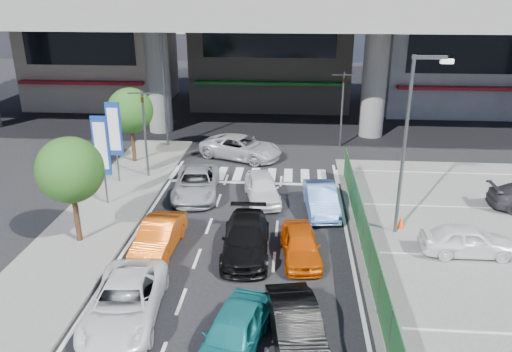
# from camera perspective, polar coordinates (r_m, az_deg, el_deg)

# --- Properties ---
(ground) EXTENTS (120.00, 120.00, 0.00)m
(ground) POSITION_cam_1_polar(r_m,az_deg,el_deg) (18.36, -3.52, -14.34)
(ground) COLOR black
(ground) RESTS_ON ground
(sidewalk_left) EXTENTS (4.00, 30.00, 0.12)m
(sidewalk_left) POSITION_cam_1_polar(r_m,az_deg,el_deg) (23.47, -19.45, -7.01)
(sidewalk_left) COLOR #60605D
(sidewalk_left) RESTS_ON ground
(fence_run) EXTENTS (0.16, 22.00, 1.80)m
(fence_run) POSITION_cam_1_polar(r_m,az_deg,el_deg) (18.80, 13.36, -10.73)
(fence_run) COLOR #1F5B29
(fence_run) RESTS_ON ground
(expressway) EXTENTS (64.00, 14.00, 10.75)m
(expressway) POSITION_cam_1_polar(r_m,az_deg,el_deg) (36.93, 1.03, 18.13)
(expressway) COLOR slate
(expressway) RESTS_ON ground
(building_west) EXTENTS (12.00, 10.90, 13.00)m
(building_west) POSITION_cam_1_polar(r_m,az_deg,el_deg) (50.39, -17.41, 15.40)
(building_west) COLOR #ADA28B
(building_west) RESTS_ON ground
(building_center) EXTENTS (14.00, 10.90, 15.00)m
(building_center) POSITION_cam_1_polar(r_m,az_deg,el_deg) (47.94, 1.87, 17.26)
(building_center) COLOR gray
(building_center) RESTS_ON ground
(building_east) EXTENTS (12.00, 10.90, 12.00)m
(building_east) POSITION_cam_1_polar(r_m,az_deg,el_deg) (48.97, 21.46, 14.20)
(building_east) COLOR gray
(building_east) RESTS_ON ground
(traffic_light_left) EXTENTS (1.60, 1.24, 5.20)m
(traffic_light_left) POSITION_cam_1_polar(r_m,az_deg,el_deg) (28.90, -12.76, 7.13)
(traffic_light_left) COLOR #595B60
(traffic_light_left) RESTS_ON ground
(traffic_light_right) EXTENTS (1.60, 1.24, 5.20)m
(traffic_light_right) POSITION_cam_1_polar(r_m,az_deg,el_deg) (34.62, 9.92, 9.58)
(traffic_light_right) COLOR #595B60
(traffic_light_right) RESTS_ON ground
(street_lamp_right) EXTENTS (1.65, 0.22, 8.00)m
(street_lamp_right) POSITION_cam_1_polar(r_m,az_deg,el_deg) (22.17, 17.20, 4.78)
(street_lamp_right) COLOR #595B60
(street_lamp_right) RESTS_ON ground
(street_lamp_left) EXTENTS (1.65, 0.22, 8.00)m
(street_lamp_left) POSITION_cam_1_polar(r_m,az_deg,el_deg) (34.42, -10.20, 10.91)
(street_lamp_left) COLOR #595B60
(street_lamp_left) RESTS_ON ground
(signboard_near) EXTENTS (0.80, 0.14, 4.70)m
(signboard_near) POSITION_cam_1_polar(r_m,az_deg,el_deg) (25.82, -17.24, 3.04)
(signboard_near) COLOR #595B60
(signboard_near) RESTS_ON ground
(signboard_far) EXTENTS (0.80, 0.14, 4.70)m
(signboard_far) POSITION_cam_1_polar(r_m,az_deg,el_deg) (28.64, -15.88, 4.91)
(signboard_far) COLOR #595B60
(signboard_far) RESTS_ON ground
(tree_near) EXTENTS (2.80, 2.80, 4.80)m
(tree_near) POSITION_cam_1_polar(r_m,az_deg,el_deg) (22.18, -20.47, 0.62)
(tree_near) COLOR #382314
(tree_near) RESTS_ON ground
(tree_far) EXTENTS (2.80, 2.80, 4.80)m
(tree_far) POSITION_cam_1_polar(r_m,az_deg,el_deg) (31.82, -14.18, 7.24)
(tree_far) COLOR #382314
(tree_far) RESTS_ON ground
(sedan_white_mid_left) EXTENTS (2.74, 5.16, 1.38)m
(sedan_white_mid_left) POSITION_cam_1_polar(r_m,az_deg,el_deg) (17.76, -14.77, -13.75)
(sedan_white_mid_left) COLOR white
(sedan_white_mid_left) RESTS_ON ground
(taxi_teal_mid) EXTENTS (2.42, 4.30, 1.38)m
(taxi_teal_mid) POSITION_cam_1_polar(r_m,az_deg,el_deg) (15.94, -2.64, -17.51)
(taxi_teal_mid) COLOR #1A7B82
(taxi_teal_mid) RESTS_ON ground
(hatch_black_mid_right) EXTENTS (2.22, 4.35, 1.37)m
(hatch_black_mid_right) POSITION_cam_1_polar(r_m,az_deg,el_deg) (16.20, 4.61, -16.86)
(hatch_black_mid_right) COLOR black
(hatch_black_mid_right) RESTS_ON ground
(taxi_orange_left) EXTENTS (1.61, 4.12, 1.34)m
(taxi_orange_left) POSITION_cam_1_polar(r_m,az_deg,el_deg) (21.61, -11.05, -6.82)
(taxi_orange_left) COLOR #D9510B
(taxi_orange_left) RESTS_ON ground
(sedan_black_mid) EXTENTS (2.14, 4.84, 1.38)m
(sedan_black_mid) POSITION_cam_1_polar(r_m,az_deg,el_deg) (21.01, -1.16, -7.18)
(sedan_black_mid) COLOR black
(sedan_black_mid) RESTS_ON ground
(taxi_orange_right) EXTENTS (1.89, 3.88, 1.27)m
(taxi_orange_right) POSITION_cam_1_polar(r_m,az_deg,el_deg) (20.75, 5.12, -7.82)
(taxi_orange_right) COLOR #CC4B06
(taxi_orange_right) RESTS_ON ground
(wagon_silver_front_left) EXTENTS (2.78, 5.17, 1.38)m
(wagon_silver_front_left) POSITION_cam_1_polar(r_m,az_deg,el_deg) (26.82, -6.86, -0.86)
(wagon_silver_front_left) COLOR #9A9DA0
(wagon_silver_front_left) RESTS_ON ground
(sedan_white_front_mid) EXTENTS (2.39, 4.29, 1.38)m
(sedan_white_front_mid) POSITION_cam_1_polar(r_m,az_deg,el_deg) (26.05, 0.70, -1.38)
(sedan_white_front_mid) COLOR white
(sedan_white_front_mid) RESTS_ON ground
(kei_truck_front_right) EXTENTS (1.81, 4.23, 1.36)m
(kei_truck_front_right) POSITION_cam_1_polar(r_m,az_deg,el_deg) (24.95, 7.44, -2.64)
(kei_truck_front_right) COLOR #638CDE
(kei_truck_front_right) RESTS_ON ground
(crossing_wagon_silver) EXTENTS (5.89, 4.29, 1.49)m
(crossing_wagon_silver) POSITION_cam_1_polar(r_m,az_deg,el_deg) (32.45, -1.70, 3.29)
(crossing_wagon_silver) COLOR #ADAFB5
(crossing_wagon_silver) RESTS_ON ground
(parked_sedan_white) EXTENTS (3.85, 1.61, 1.30)m
(parked_sedan_white) POSITION_cam_1_polar(r_m,az_deg,el_deg) (22.62, 23.00, -6.76)
(parked_sedan_white) COLOR white
(parked_sedan_white) RESTS_ON parking_lot
(traffic_cone) EXTENTS (0.42, 0.42, 0.65)m
(traffic_cone) POSITION_cam_1_polar(r_m,az_deg,el_deg) (24.06, 16.23, -5.05)
(traffic_cone) COLOR #F7460D
(traffic_cone) RESTS_ON parking_lot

